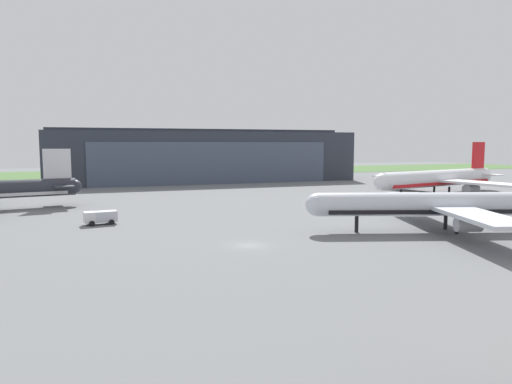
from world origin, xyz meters
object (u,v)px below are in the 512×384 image
Objects in this scene: stair_truck at (100,217)px; airliner_far_left at (438,179)px; airliner_near_right at (443,205)px; maintenance_hangar at (202,156)px.

airliner_far_left is at bearing 13.14° from stair_truck.
airliner_near_right reaches higher than stair_truck.
maintenance_hangar reaches higher than airliner_near_right.
stair_truck is at bearing 153.96° from airliner_near_right.
maintenance_hangar is 2.29× the size of airliner_far_left.
airliner_far_left is 1.15× the size of airliner_near_right.
maintenance_hangar is at bearing 66.93° from stair_truck.
airliner_far_left is 56.98m from airliner_near_right.
airliner_far_left is 87.52m from stair_truck.
maintenance_hangar reaches higher than stair_truck.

